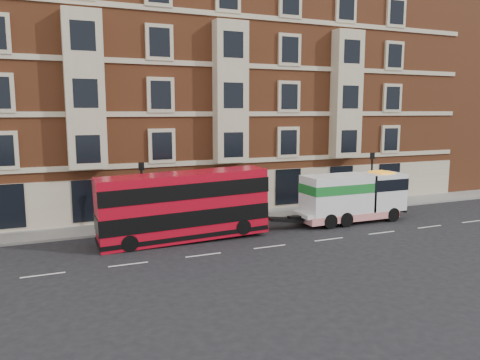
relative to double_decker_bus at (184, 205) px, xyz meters
name	(u,v)px	position (x,y,z in m)	size (l,w,h in m)	color
ground	(270,247)	(4.12, -3.23, -2.17)	(120.00, 120.00, 0.00)	black
sidewalk	(223,218)	(4.12, 4.27, -2.09)	(90.00, 3.00, 0.15)	slate
victorian_terrace	(196,83)	(4.62, 11.77, 7.90)	(45.00, 12.00, 20.40)	brown
filler_east	(478,95)	(36.12, 10.77, 7.26)	(18.00, 10.00, 19.00)	brown
lamp_post_west	(142,191)	(-1.88, 2.97, 0.51)	(0.35, 0.15, 4.35)	black
lamp_post_east	(372,176)	(16.12, 2.97, 0.51)	(0.35, 0.15, 4.35)	black
double_decker_bus	(184,205)	(0.00, 0.00, 0.00)	(10.11, 2.32, 4.09)	#AF091B
tow_truck	(351,197)	(12.05, 0.00, -0.38)	(8.09, 2.39, 3.37)	silver
pedestrian	(101,218)	(-4.41, 3.33, -1.11)	(0.67, 0.44, 1.82)	#1E1A34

